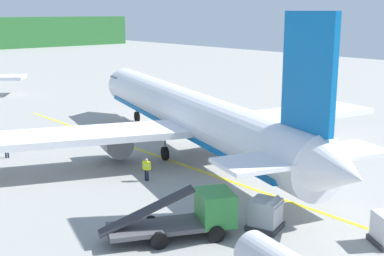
{
  "coord_description": "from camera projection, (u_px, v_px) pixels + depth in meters",
  "views": [
    {
      "loc": [
        1.25,
        -10.26,
        11.92
      ],
      "look_at": [
        26.36,
        18.95,
        3.14
      ],
      "focal_mm": 48.4,
      "sensor_mm": 36.0,
      "label": 1
    }
  ],
  "objects": [
    {
      "name": "crew_loader_left",
      "position": [
        6.0,
        146.0,
        42.54
      ],
      "size": [
        0.61,
        0.33,
        1.74
      ],
      "color": "#191E33",
      "rests_on": "ground"
    },
    {
      "name": "service_truck_fuel",
      "position": [
        193.0,
        216.0,
        27.77
      ],
      "size": [
        7.18,
        4.87,
        2.77
      ],
      "color": "#338C3F",
      "rests_on": "ground"
    },
    {
      "name": "apron_guide_line",
      "position": [
        202.0,
        171.0,
        39.18
      ],
      "size": [
        0.3,
        60.0,
        0.01
      ],
      "primitive_type": "cube",
      "color": "yellow",
      "rests_on": "ground"
    },
    {
      "name": "cargo_container_mid",
      "position": [
        266.0,
        214.0,
        28.69
      ],
      "size": [
        2.22,
        2.22,
        1.84
      ],
      "color": "#333338",
      "rests_on": "ground"
    },
    {
      "name": "crew_loader_right",
      "position": [
        264.0,
        149.0,
        41.43
      ],
      "size": [
        0.63,
        0.29,
        1.79
      ],
      "color": "#191E33",
      "rests_on": "ground"
    },
    {
      "name": "airliner_foreground",
      "position": [
        190.0,
        114.0,
        43.35
      ],
      "size": [
        34.14,
        40.85,
        11.9
      ],
      "color": "white",
      "rests_on": "ground"
    },
    {
      "name": "crew_marshaller",
      "position": [
        147.0,
        168.0,
        36.79
      ],
      "size": [
        0.41,
        0.57,
        1.67
      ],
      "color": "#191E33",
      "rests_on": "ground"
    }
  ]
}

